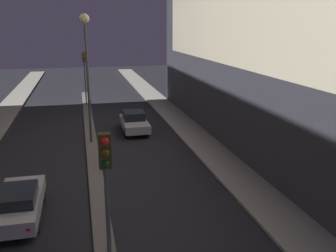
# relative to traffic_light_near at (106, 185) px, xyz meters

# --- Properties ---
(median_strip) EXTENTS (0.75, 37.73, 0.10)m
(median_strip) POSITION_rel_traffic_light_near_xyz_m (0.00, 15.96, -3.70)
(median_strip) COLOR #66605B
(median_strip) RESTS_ON ground
(traffic_light_near) EXTENTS (0.32, 0.42, 5.01)m
(traffic_light_near) POSITION_rel_traffic_light_near_xyz_m (0.00, 0.00, 0.00)
(traffic_light_near) COLOR #4C4C51
(traffic_light_near) RESTS_ON median_strip
(traffic_light_mid) EXTENTS (0.32, 0.42, 5.01)m
(traffic_light_mid) POSITION_rel_traffic_light_near_xyz_m (0.00, 27.98, 0.00)
(traffic_light_mid) COLOR #4C4C51
(traffic_light_mid) RESTS_ON median_strip
(street_lamp) EXTENTS (0.60, 0.60, 8.23)m
(street_lamp) POSITION_rel_traffic_light_near_xyz_m (0.00, 15.41, 2.36)
(street_lamp) COLOR #4C4C51
(street_lamp) RESTS_ON median_strip
(car_left_lane) EXTENTS (1.73, 4.47, 1.37)m
(car_left_lane) POSITION_rel_traffic_light_near_xyz_m (-3.21, 5.90, -3.04)
(car_left_lane) COLOR #B2B2B7
(car_left_lane) RESTS_ON ground
(car_right_lane) EXTENTS (1.77, 4.16, 1.46)m
(car_right_lane) POSITION_rel_traffic_light_near_xyz_m (3.21, 17.61, -3.01)
(car_right_lane) COLOR #B2B2B7
(car_right_lane) RESTS_ON ground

